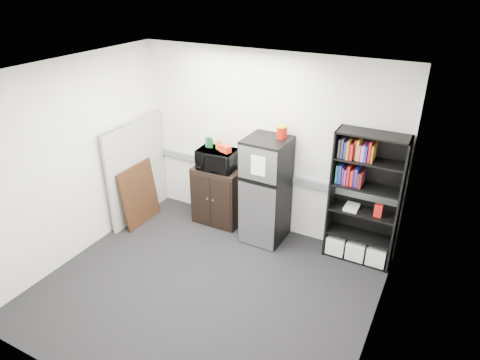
{
  "coord_description": "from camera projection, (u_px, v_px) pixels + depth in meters",
  "views": [
    {
      "loc": [
        2.38,
        -3.56,
        3.65
      ],
      "look_at": [
        0.03,
        0.9,
        1.16
      ],
      "focal_mm": 32.0,
      "sensor_mm": 36.0,
      "label": 1
    }
  ],
  "objects": [
    {
      "name": "snack_box_b",
      "position": [
        210.0,
        143.0,
        6.39
      ],
      "size": [
        0.08,
        0.07,
        0.15
      ],
      "primitive_type": "cube",
      "rotation": [
        0.0,
        0.0,
        0.26
      ],
      "color": "#0D3B1D",
      "rests_on": "microwave"
    },
    {
      "name": "snack_box_a",
      "position": [
        208.0,
        142.0,
        6.41
      ],
      "size": [
        0.07,
        0.06,
        0.15
      ],
      "primitive_type": "cube",
      "rotation": [
        0.0,
        0.0,
        0.09
      ],
      "color": "#175127",
      "rests_on": "microwave"
    },
    {
      "name": "snack_bag",
      "position": [
        225.0,
        149.0,
        6.24
      ],
      "size": [
        0.2,
        0.16,
        0.1
      ],
      "primitive_type": "cube",
      "rotation": [
        0.0,
        0.0,
        -0.35
      ],
      "color": "red",
      "rests_on": "microwave"
    },
    {
      "name": "bookshelf",
      "position": [
        364.0,
        200.0,
        5.63
      ],
      "size": [
        0.9,
        0.34,
        1.85
      ],
      "color": "black",
      "rests_on": "floor"
    },
    {
      "name": "wall_left",
      "position": [
        74.0,
        162.0,
        5.67
      ],
      "size": [
        0.02,
        3.5,
        2.7
      ],
      "primitive_type": "cube",
      "color": "silver",
      "rests_on": "floor"
    },
    {
      "name": "refrigerator",
      "position": [
        266.0,
        191.0,
        6.14
      ],
      "size": [
        0.61,
        0.64,
        1.58
      ],
      "rotation": [
        0.0,
        0.0,
        -0.03
      ],
      "color": "black",
      "rests_on": "floor"
    },
    {
      "name": "wall_back",
      "position": [
        266.0,
        145.0,
        6.22
      ],
      "size": [
        4.0,
        0.02,
        2.7
      ],
      "primitive_type": "cube",
      "color": "silver",
      "rests_on": "floor"
    },
    {
      "name": "snack_box_c",
      "position": [
        219.0,
        145.0,
        6.33
      ],
      "size": [
        0.07,
        0.05,
        0.14
      ],
      "primitive_type": "cube",
      "rotation": [
        0.0,
        0.0,
        0.06
      ],
      "color": "orange",
      "rests_on": "microwave"
    },
    {
      "name": "electrical_raceway",
      "position": [
        264.0,
        174.0,
        6.4
      ],
      "size": [
        3.92,
        0.05,
        0.1
      ],
      "primitive_type": "cube",
      "color": "gray",
      "rests_on": "wall_back"
    },
    {
      "name": "framed_poster",
      "position": [
        140.0,
        195.0,
        6.69
      ],
      "size": [
        0.17,
        0.74,
        0.95
      ],
      "rotation": [
        0.0,
        -0.13,
        0.0
      ],
      "color": "black",
      "rests_on": "floor"
    },
    {
      "name": "wall_right",
      "position": [
        382.0,
        243.0,
        4.0
      ],
      "size": [
        0.02,
        3.5,
        2.7
      ],
      "primitive_type": "cube",
      "color": "silver",
      "rests_on": "floor"
    },
    {
      "name": "cabinet",
      "position": [
        218.0,
        195.0,
        6.7
      ],
      "size": [
        0.74,
        0.49,
        0.93
      ],
      "color": "black",
      "rests_on": "floor"
    },
    {
      "name": "ceiling",
      "position": [
        195.0,
        76.0,
        4.23
      ],
      "size": [
        4.0,
        3.5,
        0.02
      ],
      "primitive_type": "cube",
      "color": "white",
      "rests_on": "wall_back"
    },
    {
      "name": "coffee_can",
      "position": [
        282.0,
        131.0,
        5.78
      ],
      "size": [
        0.15,
        0.15,
        0.2
      ],
      "color": "#9D1407",
      "rests_on": "refrigerator"
    },
    {
      "name": "microwave",
      "position": [
        217.0,
        159.0,
        6.41
      ],
      "size": [
        0.59,
        0.42,
        0.31
      ],
      "primitive_type": "imported",
      "rotation": [
        0.0,
        0.0,
        0.07
      ],
      "color": "black",
      "rests_on": "cabinet"
    },
    {
      "name": "cubicle_partition",
      "position": [
        137.0,
        170.0,
        6.72
      ],
      "size": [
        0.06,
        1.3,
        1.62
      ],
      "color": "#9A9789",
      "rests_on": "floor"
    },
    {
      "name": "floor",
      "position": [
        205.0,
        289.0,
        5.43
      ],
      "size": [
        4.0,
        4.0,
        0.0
      ],
      "primitive_type": "plane",
      "color": "black",
      "rests_on": "ground"
    },
    {
      "name": "wall_note",
      "position": [
        244.0,
        128.0,
        6.27
      ],
      "size": [
        0.14,
        0.0,
        0.1
      ],
      "primitive_type": "cube",
      "color": "white",
      "rests_on": "wall_back"
    }
  ]
}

